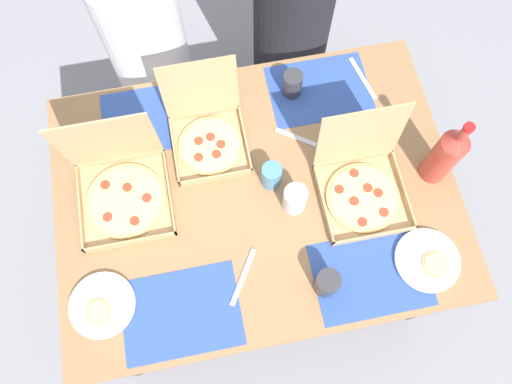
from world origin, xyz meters
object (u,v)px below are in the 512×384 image
object	(u,v)px
pizza_box_corner_left	(208,134)
cup_spare	(295,199)
plate_near_left	(428,261)
cup_red	(292,84)
cup_dark	(327,283)
pizza_box_corner_right	(122,188)
diner_left_seat	(151,56)
cup_clear_right	(272,176)
condiment_bowl	(364,128)
pizza_box_center	(362,184)
plate_far_right	(102,306)
soda_bottle	(445,155)
diner_right_seat	(290,37)

from	to	relation	value
pizza_box_corner_left	cup_spare	xyz separation A→B (m)	(0.23, -0.29, 0.01)
plate_near_left	cup_red	size ratio (longest dim) A/B	2.07
cup_spare	cup_dark	bearing A→B (deg)	-82.68
pizza_box_corner_right	cup_dark	xyz separation A→B (m)	(0.58, -0.43, 0.00)
diner_left_seat	cup_clear_right	bearing A→B (deg)	-63.72
pizza_box_corner_left	cup_dark	size ratio (longest dim) A/B	2.77
plate_near_left	cup_dark	xyz separation A→B (m)	(-0.34, -0.01, 0.04)
cup_clear_right	cup_spare	bearing A→B (deg)	-59.32
pizza_box_corner_left	condiment_bowl	size ratio (longest dim) A/B	3.00
cup_spare	cup_clear_right	world-z (taller)	cup_spare
pizza_box_corner_right	cup_clear_right	size ratio (longest dim) A/B	3.30
pizza_box_center	plate_far_right	size ratio (longest dim) A/B	1.53
soda_bottle	cup_red	xyz separation A→B (m)	(-0.40, 0.40, -0.08)
pizza_box_center	plate_near_left	bearing A→B (deg)	-62.25
diner_left_seat	soda_bottle	bearing A→B (deg)	-41.50
plate_near_left	cup_spare	distance (m)	0.46
cup_clear_right	diner_right_seat	distance (m)	0.81
pizza_box_center	cup_red	distance (m)	0.44
pizza_box_corner_left	soda_bottle	xyz separation A→B (m)	(0.72, -0.26, 0.09)
pizza_box_corner_left	diner_left_seat	size ratio (longest dim) A/B	0.24
pizza_box_corner_right	cup_dark	bearing A→B (deg)	-36.60
pizza_box_center	cup_red	world-z (taller)	pizza_box_center
pizza_box_corner_left	soda_bottle	distance (m)	0.77
plate_far_right	cup_spare	world-z (taller)	cup_spare
cup_red	diner_left_seat	bearing A→B (deg)	141.54
pizza_box_corner_right	soda_bottle	world-z (taller)	pizza_box_corner_right
plate_near_left	diner_left_seat	distance (m)	1.36
condiment_bowl	diner_left_seat	bearing A→B (deg)	139.88
cup_dark	cup_clear_right	world-z (taller)	cup_dark
pizza_box_center	condiment_bowl	size ratio (longest dim) A/B	3.27
pizza_box_center	cup_spare	world-z (taller)	pizza_box_center
soda_bottle	condiment_bowl	bearing A→B (deg)	133.74
plate_near_left	diner_left_seat	xyz separation A→B (m)	(-0.79, 1.09, -0.21)
pizza_box_corner_right	cup_dark	distance (m)	0.72
pizza_box_corner_left	cup_clear_right	bearing A→B (deg)	-47.45
pizza_box_corner_right	cup_clear_right	bearing A→B (deg)	-6.20
pizza_box_corner_left	plate_far_right	bearing A→B (deg)	-129.67
pizza_box_corner_left	cup_red	xyz separation A→B (m)	(0.32, 0.13, 0.00)
pizza_box_corner_left	cup_red	bearing A→B (deg)	22.36
cup_clear_right	diner_left_seat	world-z (taller)	diner_left_seat
cup_red	diner_right_seat	bearing A→B (deg)	75.86
diner_right_seat	cup_dark	bearing A→B (deg)	-97.82
soda_bottle	condiment_bowl	distance (m)	0.29
cup_dark	cup_red	size ratio (longest dim) A/B	1.03
plate_near_left	soda_bottle	size ratio (longest dim) A/B	0.64
cup_spare	condiment_bowl	bearing A→B (deg)	36.44
pizza_box_corner_right	condiment_bowl	world-z (taller)	pizza_box_corner_right
pizza_box_center	diner_right_seat	distance (m)	0.86
plate_near_left	cup_spare	xyz separation A→B (m)	(-0.37, 0.27, 0.04)
pizza_box_corner_right	soda_bottle	distance (m)	1.03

